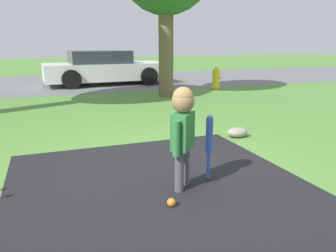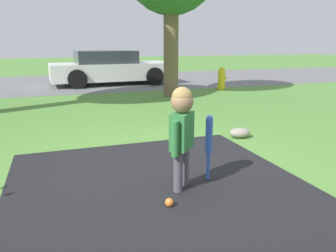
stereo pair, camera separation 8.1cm
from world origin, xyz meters
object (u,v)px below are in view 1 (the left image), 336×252
parked_car (104,68)px  fire_hydrant (216,79)px  baseball_bat (209,138)px  child (183,124)px  sports_ball (171,202)px

parked_car → fire_hydrant: bearing=-42.9°
baseball_bat → fire_hydrant: baseball_bat is taller
child → parked_car: size_ratio=0.24×
baseball_bat → fire_hydrant: size_ratio=1.02×
child → parked_car: 8.66m
sports_ball → parked_car: 9.02m
child → baseball_bat: bearing=-30.6°
sports_ball → fire_hydrant: fire_hydrant is taller
sports_ball → parked_car: (0.99, 8.95, 0.51)m
baseball_bat → sports_ball: (-0.57, -0.42, -0.41)m
baseball_bat → parked_car: (0.41, 8.53, 0.10)m
baseball_bat → fire_hydrant: bearing=60.8°
baseball_bat → parked_car: bearing=87.2°
sports_ball → fire_hydrant: (3.93, 6.42, 0.29)m
sports_ball → parked_car: size_ratio=0.02×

